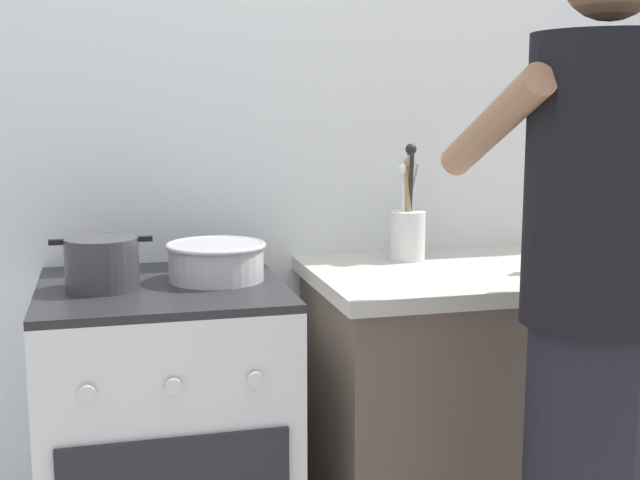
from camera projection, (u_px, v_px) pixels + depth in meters
name	position (u px, v px, depth m)	size (l,w,h in m)	color
back_wall	(337.00, 135.00, 2.50)	(3.20, 0.10, 2.50)	silver
countertop	(488.00, 422.00, 2.38)	(1.00, 0.60, 0.90)	brown
stove_range	(167.00, 456.00, 2.15)	(0.60, 0.62, 0.90)	silver
pot	(102.00, 264.00, 2.02)	(0.24, 0.18, 0.13)	#38383D
mixing_bowl	(216.00, 260.00, 2.13)	(0.26, 0.26, 0.10)	#B7B7BC
utensil_crock	(408.00, 227.00, 2.40)	(0.10, 0.10, 0.33)	silver
oil_bottle	(573.00, 229.00, 2.25)	(0.06, 0.06, 0.26)	gold
person	(591.00, 341.00, 1.73)	(0.41, 0.50, 1.70)	black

